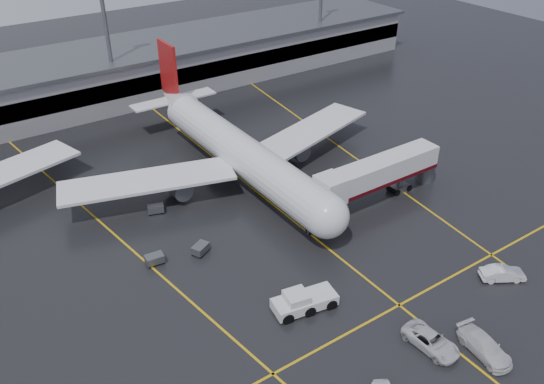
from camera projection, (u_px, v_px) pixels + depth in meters
ground at (276, 207)px, 72.50m from camera, size 220.00×220.00×0.00m
apron_line_centre at (276, 207)px, 72.49m from camera, size 0.25×90.00×0.02m
apron_line_stop at (399, 305)px, 57.01m from camera, size 60.00×0.25×0.02m
apron_line_left at (98, 220)px, 69.95m from camera, size 9.99×69.35×0.02m
apron_line_right at (334, 143)px, 88.15m from camera, size 7.57×69.64×0.02m
terminal at (129, 70)px, 103.97m from camera, size 122.00×19.00×8.60m
light_mast_mid at (106, 27)px, 92.07m from camera, size 3.00×1.20×25.45m
main_airliner at (236, 149)px, 77.12m from camera, size 48.80×45.60×14.10m
jet_bridge at (379, 174)px, 71.90m from camera, size 19.90×3.40×6.05m
pushback_tractor at (303, 302)px, 56.13m from camera, size 6.85×3.80×2.32m
belt_loader at (333, 210)px, 70.92m from camera, size 3.53×1.69×2.22m
service_van_a at (431, 341)px, 51.86m from camera, size 2.95×5.74×1.55m
service_van_b at (485, 346)px, 51.22m from camera, size 3.10×5.98×1.66m
service_van_c at (503, 273)px, 60.04m from camera, size 4.91×3.88×1.56m
baggage_cart_a at (201, 248)px, 64.03m from camera, size 2.37×2.08×1.12m
baggage_cart_b at (155, 259)px, 62.41m from camera, size 2.12×1.49×1.12m
baggage_cart_c at (156, 208)px, 71.10m from camera, size 2.31×1.88×1.12m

